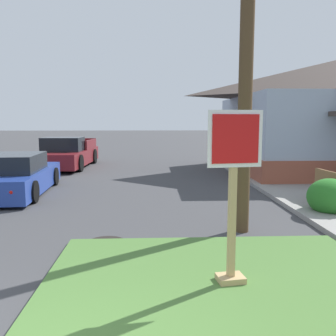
# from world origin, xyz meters

# --- Properties ---
(grass_corner_patch) EXTENTS (4.84, 4.94, 0.08)m
(grass_corner_patch) POSITION_xyz_m (1.95, 1.59, 0.04)
(grass_corner_patch) COLOR #477033
(grass_corner_patch) RESTS_ON ground
(sidewalk_strip) EXTENTS (2.20, 18.17, 0.12)m
(sidewalk_strip) POSITION_xyz_m (5.57, 6.13, 0.06)
(sidewalk_strip) COLOR gray
(sidewalk_strip) RESTS_ON ground
(stop_sign) EXTENTS (0.73, 0.33, 2.30)m
(stop_sign) POSITION_xyz_m (2.09, 2.18, 1.21)
(stop_sign) COLOR tan
(stop_sign) RESTS_ON grass_corner_patch
(manhole_cover) EXTENTS (0.70, 0.70, 0.02)m
(manhole_cover) POSITION_xyz_m (0.18, 4.06, 0.01)
(manhole_cover) COLOR black
(manhole_cover) RESTS_ON ground
(parked_sedan_blue) EXTENTS (2.02, 4.53, 1.25)m
(parked_sedan_blue) POSITION_xyz_m (-3.13, 8.68, 0.54)
(parked_sedan_blue) COLOR #233D93
(parked_sedan_blue) RESTS_ON ground
(pickup_truck_maroon) EXTENTS (2.27, 5.26, 1.48)m
(pickup_truck_maroon) POSITION_xyz_m (-3.06, 14.98, 0.62)
(pickup_truck_maroon) COLOR maroon
(pickup_truck_maroon) RESTS_ON ground
(street_bench) EXTENTS (0.52, 1.64, 0.85)m
(street_bench) POSITION_xyz_m (5.68, 6.30, 0.59)
(street_bench) COLOR brown
(street_bench) RESTS_ON sidewalk_strip
(utility_pole) EXTENTS (1.59, 0.28, 8.58)m
(utility_pole) POSITION_xyz_m (2.86, 4.64, 4.49)
(utility_pole) COLOR #4C3823
(utility_pole) RESTS_ON ground
(shrub_by_curb) EXTENTS (1.07, 1.07, 0.89)m
(shrub_by_curb) POSITION_xyz_m (5.27, 5.79, 0.44)
(shrub_by_curb) COLOR #276E23
(shrub_by_curb) RESTS_ON ground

